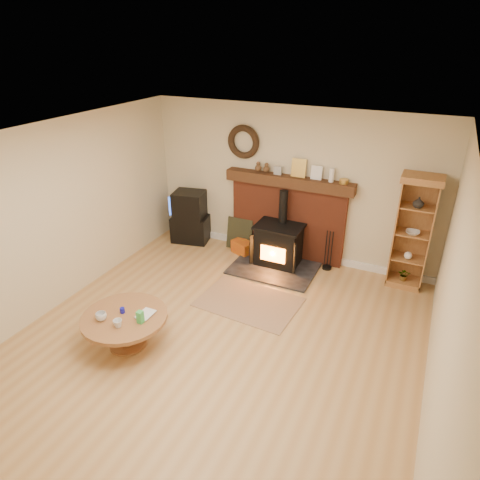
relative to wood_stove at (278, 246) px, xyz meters
The scene contains 11 objects.
ground 2.30m from the wood_stove, 89.81° to the right, with size 5.50×5.50×0.00m, color #AF7F49.
room_shell 2.57m from the wood_stove, 90.27° to the right, with size 5.02×5.52×2.61m.
chimney_breast 0.60m from the wood_stove, 88.72° to the left, with size 2.20×0.22×1.78m.
wood_stove is the anchor object (origin of this frame).
area_rug 1.30m from the wood_stove, 88.95° to the right, with size 1.44×0.99×0.01m, color brown.
tv_unit 1.85m from the wood_stove, behind, with size 0.75×0.59×0.98m.
curio_cabinet 2.13m from the wood_stove, ahead, with size 0.58×0.42×1.80m.
firelog_box 0.77m from the wood_stove, 170.00° to the left, with size 0.38×0.24×0.24m, color #CB890C.
leaning_painting 0.89m from the wood_stove, 161.91° to the left, with size 0.49×0.03×0.59m, color black.
fire_tools 0.87m from the wood_stove, 15.61° to the left, with size 0.16×0.16×0.70m.
coffee_table 2.96m from the wood_stove, 109.56° to the right, with size 1.07×1.07×0.61m.
Camera 1 is at (2.15, -3.83, 3.63)m, focal length 32.00 mm.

